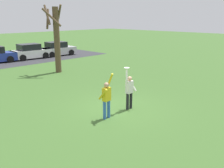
{
  "coord_description": "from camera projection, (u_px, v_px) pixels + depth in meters",
  "views": [
    {
      "loc": [
        -8.49,
        -7.81,
        4.39
      ],
      "look_at": [
        -0.49,
        0.0,
        1.35
      ],
      "focal_mm": 39.81,
      "sensor_mm": 36.0,
      "label": 1
    }
  ],
  "objects": [
    {
      "name": "ground_plane",
      "position": [
        119.0,
        108.0,
        12.28
      ],
      "size": [
        120.0,
        120.0,
        0.0
      ],
      "primitive_type": "plane",
      "color": "#426B2D"
    },
    {
      "name": "person_catcher",
      "position": [
        129.0,
        90.0,
        11.96
      ],
      "size": [
        0.54,
        0.49,
        2.08
      ],
      "rotation": [
        0.0,
        0.0,
        -3.12
      ],
      "color": "black",
      "rests_on": "ground_plane"
    },
    {
      "name": "person_defender",
      "position": [
        107.0,
        97.0,
        10.84
      ],
      "size": [
        0.55,
        0.49,
        2.04
      ],
      "rotation": [
        0.0,
        0.0,
        0.02
      ],
      "color": "#3366B7",
      "rests_on": "ground_plane"
    },
    {
      "name": "frisbee_disc",
      "position": [
        127.0,
        68.0,
        11.51
      ],
      "size": [
        0.25,
        0.25,
        0.02
      ],
      "primitive_type": "cylinder",
      "color": "white",
      "rests_on": "person_catcher"
    },
    {
      "name": "parked_car_white",
      "position": [
        30.0,
        52.0,
        26.58
      ],
      "size": [
        4.21,
        2.24,
        1.59
      ],
      "rotation": [
        0.0,
        0.0,
        -0.06
      ],
      "color": "white",
      "rests_on": "ground_plane"
    },
    {
      "name": "parked_car_silver",
      "position": [
        57.0,
        49.0,
        28.78
      ],
      "size": [
        4.21,
        2.24,
        1.59
      ],
      "rotation": [
        0.0,
        0.0,
        -0.06
      ],
      "color": "#BCBCC1",
      "rests_on": "ground_plane"
    },
    {
      "name": "bare_tree_tall",
      "position": [
        56.0,
        37.0,
        19.54
      ],
      "size": [
        1.55,
        2.01,
        5.31
      ],
      "color": "brown",
      "rests_on": "ground_plane"
    }
  ]
}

